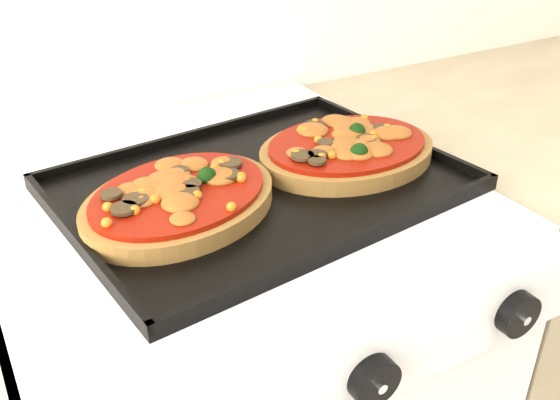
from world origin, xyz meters
TOP-DOWN VIEW (x-y plane):
  - control_panel at (-0.01, 1.39)m, footprint 0.60×0.02m
  - knob_center at (-0.01, 1.37)m, footprint 0.05×0.02m
  - knob_right at (0.18, 1.37)m, footprint 0.05×0.02m
  - baking_tray at (0.03, 1.66)m, footprint 0.52×0.41m
  - pizza_left at (-0.09, 1.65)m, footprint 0.30×0.26m
  - pizza_right at (0.16, 1.66)m, footprint 0.25×0.20m

SIDE VIEW (x-z plane):
  - control_panel at x=-0.01m, z-range 0.81..0.90m
  - knob_center at x=-0.01m, z-range 0.83..0.88m
  - knob_right at x=0.18m, z-range 0.83..0.88m
  - baking_tray at x=0.03m, z-range 0.91..0.93m
  - pizza_left at x=-0.09m, z-range 0.92..0.96m
  - pizza_right at x=0.16m, z-range 0.92..0.96m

